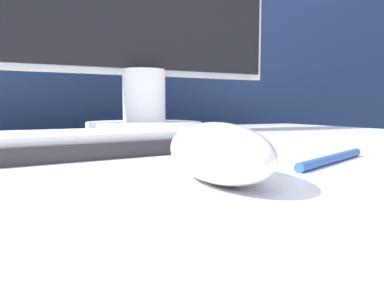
# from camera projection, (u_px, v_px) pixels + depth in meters

# --- Properties ---
(partition_panel) EXTENTS (5.00, 0.03, 1.33)m
(partition_panel) POSITION_uv_depth(u_px,v_px,m) (33.00, 146.00, 0.97)
(partition_panel) COLOR navy
(partition_panel) RESTS_ON ground_plane
(computer_mouse_near) EXTENTS (0.08, 0.13, 0.04)m
(computer_mouse_near) POSITION_uv_depth(u_px,v_px,m) (217.00, 152.00, 0.25)
(computer_mouse_near) COLOR white
(computer_mouse_near) RESTS_ON desk
(keyboard) EXTENTS (0.41, 0.16, 0.02)m
(keyboard) POSITION_uv_depth(u_px,v_px,m) (26.00, 146.00, 0.37)
(keyboard) COLOR #28282D
(keyboard) RESTS_ON desk
(pen) EXTENTS (0.13, 0.06, 0.01)m
(pen) POSITION_uv_depth(u_px,v_px,m) (332.00, 159.00, 0.33)
(pen) COLOR #284C9E
(pen) RESTS_ON desk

